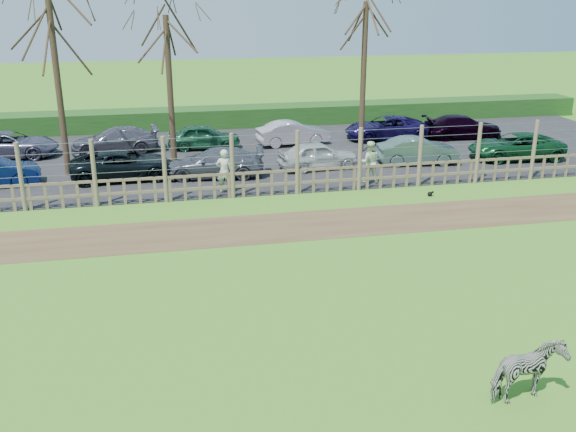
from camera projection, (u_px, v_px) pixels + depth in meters
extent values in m
plane|color=#65AA38|center=(270.00, 288.00, 17.07)|extent=(120.00, 120.00, 0.00)
cube|color=brown|center=(246.00, 229.00, 21.22)|extent=(34.00, 2.80, 0.01)
cube|color=#232326|center=(216.00, 156.00, 30.45)|extent=(44.00, 13.00, 0.04)
cube|color=#1E4716|center=(204.00, 118.00, 36.73)|extent=(46.00, 2.00, 1.10)
cube|color=brown|center=(233.00, 187.00, 24.31)|extent=(30.00, 0.06, 0.10)
cube|color=brown|center=(233.00, 174.00, 24.14)|extent=(30.00, 0.06, 0.10)
cylinder|color=brown|center=(21.00, 177.00, 22.61)|extent=(0.16, 0.16, 2.50)
cylinder|color=brown|center=(94.00, 173.00, 23.09)|extent=(0.16, 0.16, 2.50)
cylinder|color=brown|center=(165.00, 170.00, 23.56)|extent=(0.16, 0.16, 2.50)
cylinder|color=brown|center=(232.00, 166.00, 24.04)|extent=(0.16, 0.16, 2.50)
cylinder|color=brown|center=(297.00, 163.00, 24.52)|extent=(0.16, 0.16, 2.50)
cylinder|color=brown|center=(360.00, 159.00, 24.99)|extent=(0.16, 0.16, 2.50)
cylinder|color=brown|center=(420.00, 156.00, 25.47)|extent=(0.16, 0.16, 2.50)
cylinder|color=brown|center=(478.00, 153.00, 25.95)|extent=(0.16, 0.16, 2.50)
cylinder|color=brown|center=(534.00, 150.00, 26.43)|extent=(0.16, 0.16, 2.50)
cylinder|color=gray|center=(232.00, 166.00, 24.04)|extent=(30.00, 0.02, 0.02)
cylinder|color=gray|center=(232.00, 156.00, 23.91)|extent=(30.00, 0.02, 0.02)
cylinder|color=gray|center=(232.00, 145.00, 23.77)|extent=(30.00, 0.02, 0.02)
cylinder|color=gray|center=(231.00, 136.00, 23.66)|extent=(30.00, 0.02, 0.02)
cylinder|color=#3D2B1E|center=(58.00, 87.00, 26.12)|extent=(0.26, 0.26, 7.50)
cylinder|color=#3D2B1E|center=(170.00, 92.00, 28.07)|extent=(0.26, 0.26, 6.50)
cylinder|color=#3D2B1E|center=(363.00, 80.00, 30.16)|extent=(0.26, 0.26, 7.00)
imported|color=gray|center=(528.00, 372.00, 12.22)|extent=(1.59, 0.99, 1.24)
imported|color=beige|center=(224.00, 171.00, 24.67)|extent=(0.70, 0.53, 1.72)
imported|color=beige|center=(369.00, 162.00, 25.98)|extent=(0.94, 0.79, 1.72)
sphere|color=black|center=(430.00, 194.00, 24.62)|extent=(0.18, 0.18, 0.18)
sphere|color=black|center=(433.00, 192.00, 24.62)|extent=(0.09, 0.09, 0.09)
imported|color=black|center=(124.00, 165.00, 26.56)|extent=(4.39, 2.14, 1.20)
imported|color=slate|center=(215.00, 163.00, 26.88)|extent=(4.30, 2.15, 1.20)
imported|color=silver|center=(318.00, 155.00, 28.12)|extent=(3.67, 1.83, 1.20)
imported|color=#4D6A62|center=(418.00, 151.00, 28.90)|extent=(3.76, 1.67, 1.20)
imported|color=#114822|center=(516.00, 146.00, 29.71)|extent=(4.48, 2.37, 1.20)
imported|color=#57546F|center=(10.00, 145.00, 30.02)|extent=(4.44, 2.27, 1.20)
imported|color=#5A5564|center=(115.00, 140.00, 30.91)|extent=(4.24, 1.97, 1.20)
imported|color=#1E5837|center=(204.00, 137.00, 31.63)|extent=(3.65, 1.77, 1.20)
imported|color=#C4B2BE|center=(293.00, 133.00, 32.47)|extent=(3.78, 1.73, 1.20)
imported|color=#180D44|center=(386.00, 128.00, 33.66)|extent=(4.38, 2.12, 1.20)
imported|color=black|center=(463.00, 127.00, 33.96)|extent=(4.25, 1.99, 1.20)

